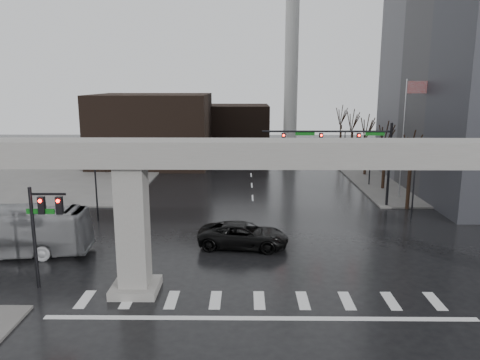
# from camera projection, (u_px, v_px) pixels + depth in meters

# --- Properties ---
(ground) EXTENTS (160.00, 160.00, 0.00)m
(ground) POSITION_uv_depth(u_px,v_px,m) (259.00, 292.00, 26.60)
(ground) COLOR black
(ground) RESTS_ON ground
(sidewalk_ne) EXTENTS (28.00, 36.00, 0.15)m
(sidewalk_ne) POSITION_uv_depth(u_px,v_px,m) (448.00, 172.00, 61.53)
(sidewalk_ne) COLOR slate
(sidewalk_ne) RESTS_ON ground
(sidewalk_nw) EXTENTS (28.00, 36.00, 0.15)m
(sidewalk_nw) POSITION_uv_depth(u_px,v_px,m) (55.00, 171.00, 62.08)
(sidewalk_nw) COLOR slate
(sidewalk_nw) RESTS_ON ground
(elevated_guideway) EXTENTS (48.00, 2.60, 8.70)m
(elevated_guideway) POSITION_uv_depth(u_px,v_px,m) (283.00, 174.00, 25.16)
(elevated_guideway) COLOR gray
(elevated_guideway) RESTS_ON ground
(building_far_left) EXTENTS (16.00, 14.00, 10.00)m
(building_far_left) POSITION_uv_depth(u_px,v_px,m) (153.00, 130.00, 66.80)
(building_far_left) COLOR black
(building_far_left) RESTS_ON ground
(building_far_mid) EXTENTS (10.00, 10.00, 8.00)m
(building_far_mid) POSITION_uv_depth(u_px,v_px,m) (238.00, 130.00, 76.67)
(building_far_mid) COLOR black
(building_far_mid) RESTS_ON ground
(smokestack) EXTENTS (3.60, 3.60, 30.00)m
(smokestack) POSITION_uv_depth(u_px,v_px,m) (291.00, 70.00, 68.78)
(smokestack) COLOR beige
(smokestack) RESTS_ON ground
(signal_mast_arm) EXTENTS (12.12, 0.43, 8.00)m
(signal_mast_arm) POSITION_uv_depth(u_px,v_px,m) (350.00, 146.00, 43.69)
(signal_mast_arm) COLOR black
(signal_mast_arm) RESTS_ON ground
(signal_left_pole) EXTENTS (2.30, 0.30, 6.00)m
(signal_left_pole) POSITION_uv_depth(u_px,v_px,m) (42.00, 220.00, 26.38)
(signal_left_pole) COLOR black
(signal_left_pole) RESTS_ON ground
(flagpole_assembly) EXTENTS (2.06, 0.12, 12.00)m
(flagpole_assembly) POSITION_uv_depth(u_px,v_px,m) (407.00, 125.00, 46.41)
(flagpole_assembly) COLOR silver
(flagpole_assembly) RESTS_ON ground
(lamp_right_0) EXTENTS (1.22, 0.32, 5.11)m
(lamp_right_0) POSITION_uv_depth(u_px,v_px,m) (414.00, 182.00, 39.44)
(lamp_right_0) COLOR black
(lamp_right_0) RESTS_ON ground
(lamp_right_1) EXTENTS (1.22, 0.32, 5.11)m
(lamp_right_1) POSITION_uv_depth(u_px,v_px,m) (371.00, 156.00, 53.13)
(lamp_right_1) COLOR black
(lamp_right_1) RESTS_ON ground
(lamp_right_2) EXTENTS (1.22, 0.32, 5.11)m
(lamp_right_2) POSITION_uv_depth(u_px,v_px,m) (345.00, 140.00, 66.83)
(lamp_right_2) COLOR black
(lamp_right_2) RESTS_ON ground
(lamp_left_0) EXTENTS (1.22, 0.32, 5.11)m
(lamp_left_0) POSITION_uv_depth(u_px,v_px,m) (96.00, 181.00, 39.72)
(lamp_left_0) COLOR black
(lamp_left_0) RESTS_ON ground
(lamp_left_1) EXTENTS (1.22, 0.32, 5.11)m
(lamp_left_1) POSITION_uv_depth(u_px,v_px,m) (134.00, 155.00, 53.42)
(lamp_left_1) COLOR black
(lamp_left_1) RESTS_ON ground
(lamp_left_2) EXTENTS (1.22, 0.32, 5.11)m
(lamp_left_2) POSITION_uv_depth(u_px,v_px,m) (157.00, 140.00, 67.11)
(lamp_left_2) COLOR black
(lamp_left_2) RESTS_ON ground
(tree_right_0) EXTENTS (1.09, 1.58, 7.50)m
(tree_right_0) POSITION_uv_depth(u_px,v_px,m) (409.00, 180.00, 43.50)
(tree_right_0) COLOR black
(tree_right_0) RESTS_ON ground
(tree_right_1) EXTENTS (1.09, 1.61, 7.67)m
(tree_right_1) POSITION_uv_depth(u_px,v_px,m) (384.00, 164.00, 51.31)
(tree_right_1) COLOR black
(tree_right_1) RESTS_ON ground
(tree_right_2) EXTENTS (1.10, 1.63, 7.85)m
(tree_right_2) POSITION_uv_depth(u_px,v_px,m) (366.00, 153.00, 59.13)
(tree_right_2) COLOR black
(tree_right_2) RESTS_ON ground
(tree_right_3) EXTENTS (1.11, 1.66, 8.02)m
(tree_right_3) POSITION_uv_depth(u_px,v_px,m) (352.00, 144.00, 66.94)
(tree_right_3) COLOR black
(tree_right_3) RESTS_ON ground
(tree_right_4) EXTENTS (1.12, 1.69, 8.19)m
(tree_right_4) POSITION_uv_depth(u_px,v_px,m) (341.00, 137.00, 74.75)
(tree_right_4) COLOR black
(tree_right_4) RESTS_ON ground
(pickup_truck) EXTENTS (6.78, 3.72, 1.80)m
(pickup_truck) POSITION_uv_depth(u_px,v_px,m) (243.00, 235.00, 33.66)
(pickup_truck) COLOR black
(pickup_truck) RESTS_ON ground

